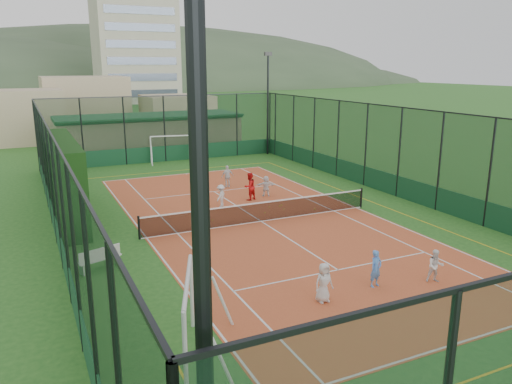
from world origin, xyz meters
TOP-DOWN VIEW (x-y plane):
  - ground at (0.00, 0.00)m, footprint 300.00×300.00m
  - court_slab at (0.00, 0.00)m, footprint 11.17×23.97m
  - tennis_net at (0.00, 0.00)m, footprint 11.67×0.12m
  - perimeter_fence at (0.00, 0.00)m, footprint 18.12×34.12m
  - floodlight_ne at (8.60, 16.60)m, footprint 0.60×0.26m
  - clubhouse at (0.00, 22.00)m, footprint 15.20×7.20m
  - apartment_tower at (12.00, 82.00)m, footprint 15.00×12.00m
  - distant_hills at (0.00, 150.00)m, footprint 200.00×60.00m
  - hedge_left at (-8.30, 4.75)m, footprint 1.32×8.77m
  - white_bench at (-7.80, -2.65)m, footprint 1.65×0.94m
  - futsal_goal_near at (-6.60, -9.50)m, footprint 3.45×2.07m
  - futsal_goal_far at (0.29, 16.35)m, footprint 3.26×1.46m
  - child_near_left at (-1.84, -8.27)m, footprint 0.62×0.41m
  - child_near_mid at (0.34, -8.07)m, footprint 0.51×0.39m
  - child_near_right at (2.41, -8.66)m, footprint 0.70×0.64m
  - child_far_left at (-0.80, 3.22)m, footprint 0.86×0.84m
  - child_far_right at (1.16, 7.11)m, footprint 0.78×0.33m
  - child_far_back at (2.32, 4.18)m, footprint 1.14×0.68m
  - coach at (1.12, 3.81)m, footprint 0.91×0.82m
  - tennis_balls at (1.37, 1.44)m, footprint 5.50×1.43m

SIDE VIEW (x-z plane):
  - ground at x=0.00m, z-range 0.00..0.00m
  - distant_hills at x=0.00m, z-range -12.00..12.00m
  - court_slab at x=0.00m, z-range 0.00..0.01m
  - tennis_balls at x=1.37m, z-range 0.01..0.08m
  - white_bench at x=-7.80m, z-range 0.00..0.90m
  - tennis_net at x=0.00m, z-range 0.00..1.06m
  - child_near_right at x=2.41m, z-range 0.01..1.17m
  - child_far_back at x=2.32m, z-range 0.01..1.19m
  - child_far_left at x=-0.80m, z-range 0.01..1.19m
  - child_near_mid at x=0.34m, z-range 0.01..1.28m
  - child_near_left at x=-1.84m, z-range 0.01..1.28m
  - child_far_right at x=1.16m, z-range 0.01..1.35m
  - coach at x=1.12m, z-range 0.01..1.54m
  - futsal_goal_far at x=0.29m, z-range 0.00..2.03m
  - futsal_goal_near at x=-6.60m, z-range 0.00..2.14m
  - clubhouse at x=0.00m, z-range 0.00..3.15m
  - hedge_left at x=-8.30m, z-range 0.00..3.84m
  - perimeter_fence at x=0.00m, z-range 0.00..5.00m
  - floodlight_ne at x=8.60m, z-range 0.00..8.25m
  - apartment_tower at x=12.00m, z-range 0.00..30.00m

